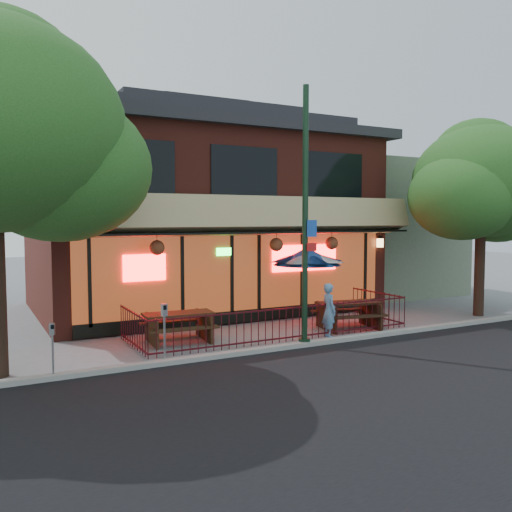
% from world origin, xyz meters
% --- Properties ---
extents(ground, '(80.00, 80.00, 0.00)m').
position_xyz_m(ground, '(0.00, 0.00, 0.00)').
color(ground, gray).
rests_on(ground, ground).
extents(asphalt_street, '(80.00, 11.00, 0.00)m').
position_xyz_m(asphalt_street, '(0.00, -6.00, 0.00)').
color(asphalt_street, black).
rests_on(asphalt_street, ground).
extents(curb, '(80.00, 0.25, 0.12)m').
position_xyz_m(curb, '(0.00, -0.50, 0.06)').
color(curb, '#999993').
rests_on(curb, ground).
extents(restaurant_building, '(12.96, 9.49, 8.05)m').
position_xyz_m(restaurant_building, '(0.00, 7.11, 4.13)').
color(restaurant_building, maroon).
rests_on(restaurant_building, ground).
extents(neighbor_building, '(6.00, 7.00, 6.00)m').
position_xyz_m(neighbor_building, '(9.00, 7.70, 3.00)').
color(neighbor_building, slate).
rests_on(neighbor_building, ground).
extents(patio_fence, '(8.44, 2.62, 1.00)m').
position_xyz_m(patio_fence, '(0.00, 0.50, 0.63)').
color(patio_fence, '#410E15').
rests_on(patio_fence, ground).
extents(street_light, '(0.43, 0.32, 7.00)m').
position_xyz_m(street_light, '(0.00, -0.40, 3.15)').
color(street_light, black).
rests_on(street_light, ground).
extents(street_tree_right, '(4.80, 4.80, 7.02)m').
position_xyz_m(street_tree_right, '(8.04, 0.59, 4.96)').
color(street_tree_right, '#2E2117').
rests_on(street_tree_right, ground).
extents(picnic_table_left, '(2.05, 1.64, 0.83)m').
position_xyz_m(picnic_table_left, '(-2.89, 1.62, 0.55)').
color(picnic_table_left, '#3D2816').
rests_on(picnic_table_left, ground).
extents(picnic_table_right, '(2.23, 1.87, 0.85)m').
position_xyz_m(picnic_table_right, '(2.48, 0.86, 0.56)').
color(picnic_table_right, black).
rests_on(picnic_table_right, ground).
extents(patio_umbrella, '(2.27, 2.27, 2.59)m').
position_xyz_m(patio_umbrella, '(1.92, 2.40, 2.21)').
color(patio_umbrella, gray).
rests_on(patio_umbrella, ground).
extents(pedestrian, '(0.46, 0.63, 1.59)m').
position_xyz_m(pedestrian, '(1.18, 0.10, 0.79)').
color(pedestrian, '#5C8CB8').
rests_on(pedestrian, ground).
extents(parking_meter_near, '(0.15, 0.13, 1.45)m').
position_xyz_m(parking_meter_near, '(-3.97, -0.40, 0.98)').
color(parking_meter_near, gray).
rests_on(parking_meter_near, ground).
extents(parking_meter_far, '(0.14, 0.13, 1.23)m').
position_xyz_m(parking_meter_far, '(-6.50, -0.48, 0.83)').
color(parking_meter_far, gray).
rests_on(parking_meter_far, ground).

